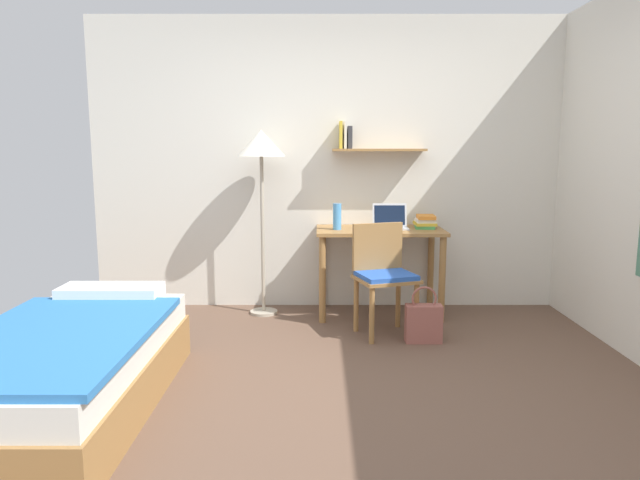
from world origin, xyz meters
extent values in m
plane|color=brown|center=(0.00, 0.00, 0.00)|extent=(5.28, 5.28, 0.00)
cube|color=silver|center=(0.00, 2.02, 1.30)|extent=(4.40, 0.05, 2.60)
cube|color=#9E703D|center=(0.37, 1.89, 1.43)|extent=(0.82, 0.22, 0.02)
cube|color=gold|center=(0.04, 1.90, 1.56)|extent=(0.03, 0.17, 0.24)
cube|color=silver|center=(0.08, 1.92, 1.56)|extent=(0.02, 0.13, 0.24)
cube|color=#333338|center=(0.12, 1.92, 1.54)|extent=(0.04, 0.13, 0.20)
cube|color=#9E703D|center=(-1.54, -0.20, 0.14)|extent=(0.94, 1.85, 0.28)
cube|color=silver|center=(-1.54, -0.20, 0.36)|extent=(0.90, 1.79, 0.16)
cube|color=#2D70B7|center=(-1.54, -0.31, 0.46)|extent=(0.96, 1.51, 0.04)
cube|color=white|center=(-1.54, 0.52, 0.49)|extent=(0.66, 0.28, 0.10)
cube|color=#9E703D|center=(0.37, 1.70, 0.75)|extent=(1.09, 0.59, 0.03)
cylinder|color=#9E703D|center=(-0.13, 1.45, 0.37)|extent=(0.06, 0.06, 0.73)
cylinder|color=#9E703D|center=(0.87, 1.45, 0.37)|extent=(0.06, 0.06, 0.73)
cylinder|color=#9E703D|center=(-0.13, 1.95, 0.37)|extent=(0.06, 0.06, 0.73)
cylinder|color=#9E703D|center=(0.87, 1.95, 0.37)|extent=(0.06, 0.06, 0.73)
cube|color=#9E703D|center=(0.37, 1.12, 0.45)|extent=(0.54, 0.50, 0.03)
cube|color=blue|center=(0.37, 1.12, 0.48)|extent=(0.49, 0.46, 0.04)
cube|color=#9E703D|center=(0.31, 1.29, 0.68)|extent=(0.41, 0.16, 0.37)
cylinder|color=#9E703D|center=(0.24, 0.92, 0.22)|extent=(0.04, 0.04, 0.43)
cylinder|color=#9E703D|center=(0.59, 1.03, 0.22)|extent=(0.04, 0.04, 0.43)
cylinder|color=#9E703D|center=(0.14, 1.22, 0.22)|extent=(0.04, 0.04, 0.43)
cylinder|color=#9E703D|center=(0.49, 1.33, 0.22)|extent=(0.04, 0.04, 0.43)
cylinder|color=#B2A893|center=(-0.65, 1.72, 0.01)|extent=(0.24, 0.24, 0.02)
cylinder|color=#B2A893|center=(-0.65, 1.72, 0.70)|extent=(0.03, 0.03, 1.36)
cone|color=silver|center=(-0.65, 1.72, 1.49)|extent=(0.41, 0.41, 0.22)
cube|color=#B7BABF|center=(0.46, 1.70, 0.77)|extent=(0.30, 0.22, 0.01)
cube|color=#B7BABF|center=(0.46, 1.78, 0.87)|extent=(0.30, 0.06, 0.20)
cube|color=black|center=(0.46, 1.78, 0.87)|extent=(0.27, 0.05, 0.17)
cylinder|color=#4C99DB|center=(0.00, 1.65, 0.87)|extent=(0.07, 0.07, 0.22)
cube|color=#4CA856|center=(0.77, 1.75, 0.78)|extent=(0.19, 0.24, 0.03)
cube|color=gold|center=(0.77, 1.74, 0.80)|extent=(0.18, 0.22, 0.02)
cube|color=silver|center=(0.78, 1.75, 0.83)|extent=(0.17, 0.19, 0.03)
cube|color=orange|center=(0.78, 1.75, 0.86)|extent=(0.16, 0.23, 0.03)
cube|color=#99564C|center=(0.63, 0.96, 0.14)|extent=(0.27, 0.12, 0.29)
torus|color=#99564C|center=(0.63, 0.96, 0.34)|extent=(0.19, 0.02, 0.19)
camera|label=1|loc=(-0.15, -3.20, 1.43)|focal=32.20mm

